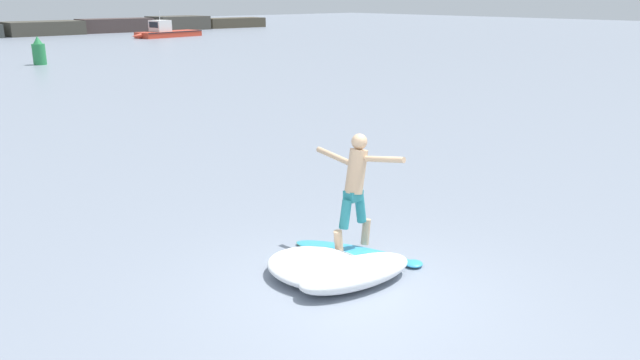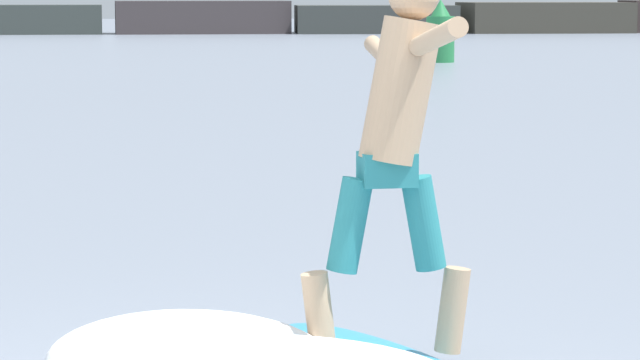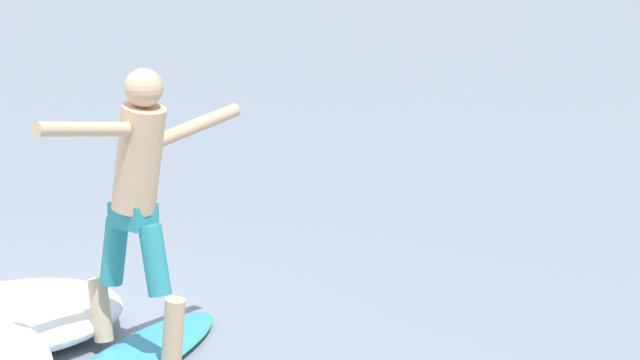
% 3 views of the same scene
% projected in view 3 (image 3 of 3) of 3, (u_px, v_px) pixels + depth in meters
% --- Properties ---
extents(surfboard, '(1.23, 2.14, 0.22)m').
position_uv_depth(surfboard, '(135.00, 359.00, 9.73)').
color(surfboard, '#3397C8').
rests_on(surfboard, ground).
extents(surfer, '(0.85, 1.71, 1.86)m').
position_uv_depth(surfer, '(138.00, 187.00, 9.47)').
color(surfer, tan).
rests_on(surfer, surfboard).
extents(wave_foam_at_tail, '(1.56, 1.82, 0.31)m').
position_uv_depth(wave_foam_at_tail, '(16.00, 317.00, 10.19)').
color(wave_foam_at_tail, white).
rests_on(wave_foam_at_tail, ground).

